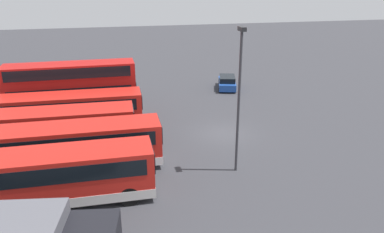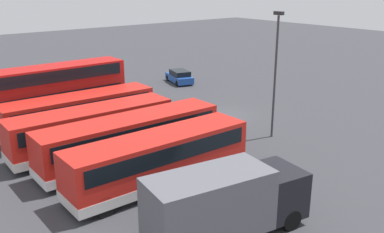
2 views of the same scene
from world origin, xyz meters
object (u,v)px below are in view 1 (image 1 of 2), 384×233
bus_single_deck_near_end (51,176)px  car_hatchback_silver (227,82)px  bus_double_decker_fifth (72,87)px  bus_single_deck_second (66,146)px  bus_single_deck_third (54,129)px  bus_single_deck_fourth (70,111)px  lamp_post_tall (239,92)px

bus_single_deck_near_end → car_hatchback_silver: size_ratio=2.40×
bus_single_deck_near_end → bus_double_decker_fifth: bearing=-0.6°
bus_double_decker_fifth → car_hatchback_silver: (4.64, -15.81, -1.75)m
bus_single_deck_near_end → bus_single_deck_second: same height
bus_single_deck_third → bus_double_decker_fifth: (7.58, -0.73, 0.83)m
bus_single_deck_fourth → bus_double_decker_fifth: bearing=0.8°
bus_single_deck_second → bus_single_deck_third: size_ratio=1.07×
bus_single_deck_near_end → bus_single_deck_fourth: same height
bus_single_deck_third → bus_single_deck_fourth: size_ratio=0.98×
bus_single_deck_second → lamp_post_tall: (-2.43, -10.37, 3.54)m
bus_single_deck_second → lamp_post_tall: lamp_post_tall is taller
bus_single_deck_near_end → bus_single_deck_fourth: size_ratio=0.96×
bus_single_deck_second → car_hatchback_silver: size_ratio=2.64×
bus_single_deck_second → bus_double_decker_fifth: bearing=1.5°
bus_single_deck_second → bus_single_deck_fourth: (6.86, 0.23, -0.00)m
bus_single_deck_near_end → lamp_post_tall: size_ratio=1.22×
bus_double_decker_fifth → lamp_post_tall: 17.20m
car_hatchback_silver → bus_single_deck_near_end: bearing=140.2°
car_hatchback_silver → bus_single_deck_fourth: bearing=118.6°
bus_single_deck_second → bus_single_deck_third: (3.22, 1.01, -0.00)m
bus_single_deck_fourth → car_hatchback_silver: bus_single_deck_fourth is taller
bus_single_deck_second → lamp_post_tall: bearing=-103.2°
bus_single_deck_second → bus_double_decker_fifth: (10.80, 0.28, 0.82)m
bus_single_deck_fourth → lamp_post_tall: bearing=-131.2°
bus_single_deck_second → bus_single_deck_third: 3.38m
bus_single_deck_second → bus_single_deck_fourth: bearing=1.9°
bus_single_deck_near_end → bus_single_deck_second: size_ratio=0.91×
bus_double_decker_fifth → lamp_post_tall: size_ratio=1.24×
bus_single_deck_third → bus_double_decker_fifth: bearing=-5.5°
bus_single_deck_fourth → lamp_post_tall: lamp_post_tall is taller
bus_single_deck_near_end → bus_single_deck_third: same height
bus_single_deck_near_end → bus_single_deck_third: (6.92, 0.59, 0.00)m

